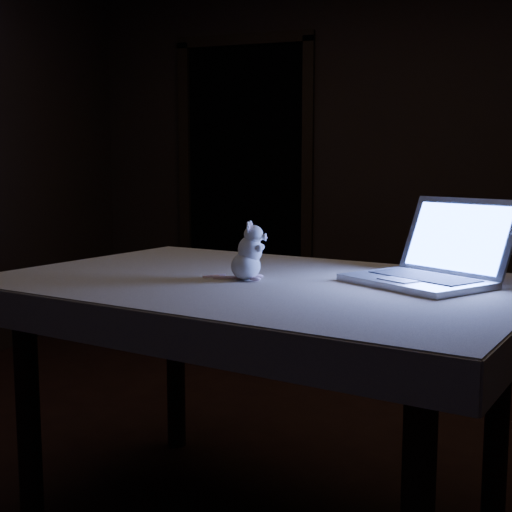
% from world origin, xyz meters
% --- Properties ---
extents(floor, '(5.00, 5.00, 0.00)m').
position_xyz_m(floor, '(0.00, 0.00, 0.00)').
color(floor, black).
rests_on(floor, ground).
extents(back_wall, '(4.50, 0.04, 2.60)m').
position_xyz_m(back_wall, '(0.00, 2.50, 1.30)').
color(back_wall, black).
rests_on(back_wall, ground).
extents(doorway, '(1.06, 0.36, 2.13)m').
position_xyz_m(doorway, '(-1.10, 2.50, 1.06)').
color(doorway, black).
rests_on(doorway, back_wall).
extents(table, '(1.69, 1.30, 0.80)m').
position_xyz_m(table, '(-0.04, -0.46, 0.40)').
color(table, black).
rests_on(table, floor).
extents(tablecloth, '(1.92, 1.66, 0.11)m').
position_xyz_m(tablecloth, '(0.05, -0.47, 0.76)').
color(tablecloth, beige).
rests_on(tablecloth, table).
extents(laptop, '(0.52, 0.51, 0.26)m').
position_xyz_m(laptop, '(0.43, -0.42, 0.94)').
color(laptop, '#AEAFB4').
rests_on(laptop, tablecloth).
extents(plush_mouse, '(0.16, 0.16, 0.18)m').
position_xyz_m(plush_mouse, '(-0.08, -0.49, 0.90)').
color(plush_mouse, silver).
rests_on(plush_mouse, tablecloth).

